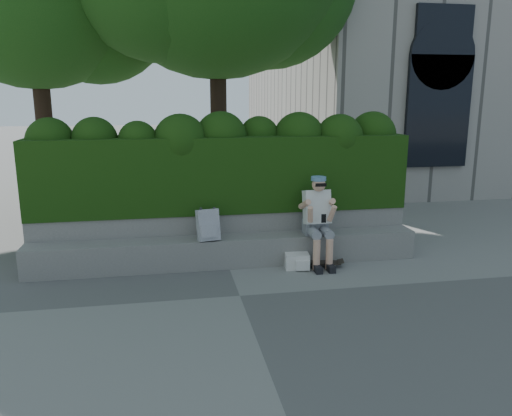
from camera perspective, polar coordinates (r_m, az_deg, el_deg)
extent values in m
plane|color=slate|center=(6.68, -1.86, -10.00)|extent=(80.00, 80.00, 0.00)
cube|color=gray|center=(7.77, -3.25, -4.94)|extent=(6.00, 0.45, 0.45)
cube|color=gray|center=(8.18, -3.68, -2.94)|extent=(6.00, 0.50, 0.75)
cube|color=black|center=(8.19, -3.96, 4.07)|extent=(6.00, 1.00, 1.20)
cylinder|color=black|center=(10.83, -4.24, 7.73)|extent=(0.35, 0.35, 3.28)
cylinder|color=black|center=(11.60, -22.78, 6.13)|extent=(0.35, 0.35, 2.89)
cube|color=slate|center=(7.91, 6.75, -2.16)|extent=(0.36, 0.26, 0.22)
cube|color=silver|center=(7.76, 6.97, 0.14)|extent=(0.40, 0.32, 0.55)
sphere|color=tan|center=(7.63, 7.19, 2.66)|extent=(0.21, 0.21, 0.21)
cylinder|color=#537C99|center=(7.63, 7.17, 3.36)|extent=(0.23, 0.23, 0.06)
cube|color=black|center=(7.46, 7.74, -1.19)|extent=(0.07, 0.02, 0.13)
cylinder|color=tan|center=(7.56, 6.94, -5.35)|extent=(0.11, 0.11, 0.47)
cylinder|color=tan|center=(7.62, 8.38, -5.24)|extent=(0.11, 0.11, 0.47)
cube|color=black|center=(7.57, 7.03, -6.89)|extent=(0.10, 0.26, 0.10)
cube|color=black|center=(7.63, 8.48, -6.77)|extent=(0.10, 0.26, 0.10)
cube|color=black|center=(7.78, 6.91, -6.19)|extent=(0.76, 0.35, 0.02)
cylinder|color=silver|center=(7.70, 5.00, -6.68)|extent=(0.06, 0.04, 0.05)
cylinder|color=silver|center=(7.85, 4.96, -6.30)|extent=(0.06, 0.04, 0.05)
cylinder|color=silver|center=(7.74, 8.87, -6.69)|extent=(0.06, 0.04, 0.05)
cylinder|color=silver|center=(7.89, 8.75, -6.31)|extent=(0.06, 0.04, 0.05)
cube|color=silver|center=(7.51, -5.50, -1.93)|extent=(0.35, 0.23, 0.47)
cube|color=silver|center=(7.67, 4.71, -6.06)|extent=(0.39, 0.30, 0.23)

